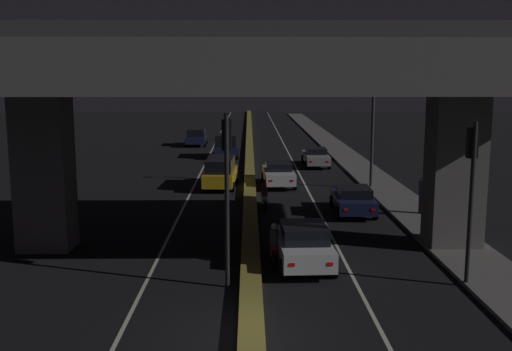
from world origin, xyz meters
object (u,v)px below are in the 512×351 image
car_white_third (278,174)px  car_dark_blue_second (353,199)px  street_lamp (369,112)px  car_dark_blue_second_oncoming (226,145)px  car_silver_fourth (316,157)px  traffic_light_right_of_median (471,175)px  car_dark_blue_third_oncoming (196,137)px  motorcycle_red_filtering_near (274,246)px  car_taxi_yellow_lead_oncoming (220,172)px  car_white_lead (303,244)px  motorcycle_white_filtering_mid (264,198)px  pedestrian_on_sidewalk (422,194)px  traffic_light_left_of_median (227,170)px

car_white_third → car_dark_blue_second: bearing=-158.2°
street_lamp → car_dark_blue_second_oncoming: bearing=122.6°
car_white_third → car_silver_fourth: (3.18, 8.19, -0.03)m
traffic_light_right_of_median → car_dark_blue_second_oncoming: size_ratio=1.29×
car_silver_fourth → car_dark_blue_third_oncoming: size_ratio=1.14×
traffic_light_right_of_median → motorcycle_red_filtering_near: size_ratio=2.70×
car_taxi_yellow_lead_oncoming → car_white_lead: bearing=15.9°
street_lamp → car_dark_blue_second_oncoming: (-8.95, 13.97, -3.57)m
car_dark_blue_second_oncoming → car_dark_blue_third_oncoming: car_dark_blue_second_oncoming is taller
car_dark_blue_third_oncoming → motorcycle_white_filtering_mid: car_dark_blue_third_oncoming is taller
motorcycle_white_filtering_mid → pedestrian_on_sidewalk: 7.69m
car_white_third → car_dark_blue_second_oncoming: 13.64m
car_dark_blue_second_oncoming → car_dark_blue_third_oncoming: 9.12m
car_dark_blue_second → car_dark_blue_third_oncoming: size_ratio=1.04×
car_silver_fourth → car_taxi_yellow_lead_oncoming: bearing=141.7°
motorcycle_red_filtering_near → pedestrian_on_sidewalk: 10.35m
car_dark_blue_second → motorcycle_white_filtering_mid: motorcycle_white_filtering_mid is taller
traffic_light_left_of_median → car_dark_blue_third_oncoming: (-4.38, 39.32, -2.89)m
traffic_light_left_of_median → pedestrian_on_sidewalk: (8.97, 9.61, -2.69)m
traffic_light_right_of_median → car_silver_fourth: size_ratio=1.14×
traffic_light_left_of_median → car_white_third: traffic_light_left_of_median is taller
car_dark_blue_second_oncoming → pedestrian_on_sidewalk: bearing=23.9°
car_dark_blue_second_oncoming → motorcycle_red_filtering_near: car_dark_blue_second_oncoming is taller
motorcycle_red_filtering_near → pedestrian_on_sidewalk: bearing=-41.9°
car_silver_fourth → car_taxi_yellow_lead_oncoming: 10.82m
car_silver_fourth → pedestrian_on_sidewalk: 16.55m
street_lamp → car_taxi_yellow_lead_oncoming: bearing=176.4°
traffic_light_left_of_median → car_white_lead: (2.60, 1.99, -2.95)m
car_silver_fourth → street_lamp: bearing=-167.3°
car_white_lead → car_white_third: 15.65m
car_white_third → car_dark_blue_third_oncoming: size_ratio=1.05×
car_dark_blue_third_oncoming → motorcycle_red_filtering_near: (5.97, -36.94, -0.23)m
car_dark_blue_second → car_dark_blue_second_oncoming: size_ratio=1.04×
traffic_light_right_of_median → car_taxi_yellow_lead_oncoming: size_ratio=1.09×
car_taxi_yellow_lead_oncoming → car_dark_blue_third_oncoming: 22.23m
traffic_light_left_of_median → traffic_light_right_of_median: 7.63m
street_lamp → pedestrian_on_sidewalk: size_ratio=4.25×
car_dark_blue_second → car_taxi_yellow_lead_oncoming: (-6.80, 7.13, 0.24)m
street_lamp → motorcycle_white_filtering_mid: (-6.25, -5.57, -3.98)m
traffic_light_left_of_median → car_taxi_yellow_lead_oncoming: traffic_light_left_of_median is taller
street_lamp → car_dark_blue_second: 7.87m
car_white_third → motorcycle_red_filtering_near: (-0.90, -15.26, -0.13)m
car_white_lead → car_dark_blue_third_oncoming: (-6.98, 37.33, 0.05)m
car_taxi_yellow_lead_oncoming → car_dark_blue_second: bearing=46.3°
street_lamp → car_silver_fourth: (-2.05, 9.04, -3.86)m
car_silver_fourth → pedestrian_on_sidewalk: size_ratio=2.53×
car_taxi_yellow_lead_oncoming → motorcycle_white_filtering_mid: size_ratio=2.60×
car_silver_fourth → motorcycle_white_filtering_mid: (-4.21, -14.62, -0.12)m
car_white_lead → car_dark_blue_second_oncoming: bearing=5.3°
street_lamp → car_white_lead: bearing=-109.1°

